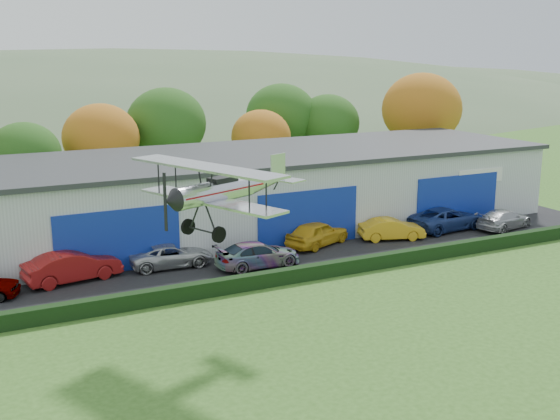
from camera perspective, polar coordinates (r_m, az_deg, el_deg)
name	(u,v)px	position (r m, az deg, el deg)	size (l,w,h in m)	color
apron	(287,253)	(41.59, 0.58, -3.67)	(48.00, 9.00, 0.05)	black
hedge	(326,270)	(37.46, 3.90, -5.03)	(46.00, 0.60, 0.80)	black
hangar	(268,188)	(47.88, -1.04, 1.84)	(40.60, 12.60, 5.30)	#B2B7BC
tree_belt	(158,131)	(57.72, -10.22, 6.56)	(75.70, 13.22, 10.12)	#3D2614
distant_hills	(6,171)	(156.90, -22.02, 3.07)	(430.00, 196.00, 56.00)	#4C6642
car_1	(72,266)	(38.08, -17.06, -4.52)	(1.78, 5.10, 1.68)	maroon
car_2	(171,255)	(39.39, -9.16, -3.77)	(2.20, 4.77, 1.32)	silver
car_3	(258,254)	(38.87, -1.89, -3.75)	(2.02, 4.97, 1.44)	gray
car_4	(317,233)	(43.03, 3.15, -1.96)	(1.90, 4.71, 1.61)	gold
car_5	(392,229)	(44.95, 9.37, -1.58)	(1.49, 4.27, 1.41)	gold
car_6	(447,219)	(48.17, 13.84, -0.71)	(2.56, 5.55, 1.54)	navy
car_7	(504,219)	(49.55, 18.33, -0.73)	(1.91, 4.69, 1.36)	silver
biplane	(224,188)	(27.94, -4.71, 1.89)	(6.94, 7.76, 2.95)	silver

